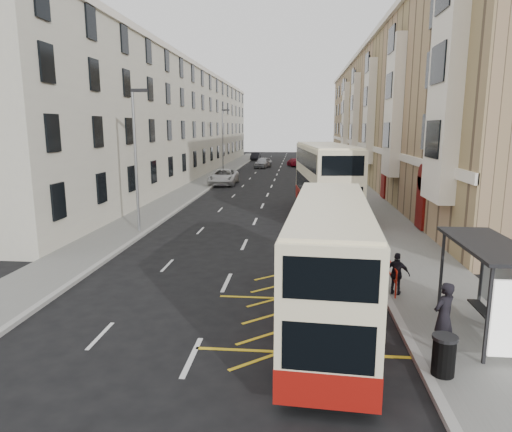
# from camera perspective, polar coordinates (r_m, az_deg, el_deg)

# --- Properties ---
(ground) EXTENTS (200.00, 200.00, 0.00)m
(ground) POSITION_cam_1_polar(r_m,az_deg,el_deg) (14.71, -6.18, -13.43)
(ground) COLOR black
(ground) RESTS_ON ground
(pavement_right) EXTENTS (4.00, 120.00, 0.15)m
(pavement_right) POSITION_cam_1_polar(r_m,az_deg,el_deg) (43.83, 12.14, 2.95)
(pavement_right) COLOR slate
(pavement_right) RESTS_ON ground
(pavement_left) EXTENTS (3.00, 120.00, 0.15)m
(pavement_left) POSITION_cam_1_polar(r_m,az_deg,el_deg) (44.71, -8.02, 3.25)
(pavement_left) COLOR slate
(pavement_left) RESTS_ON ground
(kerb_right) EXTENTS (0.25, 120.00, 0.15)m
(kerb_right) POSITION_cam_1_polar(r_m,az_deg,el_deg) (43.64, 9.53, 3.01)
(kerb_right) COLOR #969691
(kerb_right) RESTS_ON ground
(kerb_left) EXTENTS (0.25, 120.00, 0.15)m
(kerb_left) POSITION_cam_1_polar(r_m,az_deg,el_deg) (44.39, -6.13, 3.24)
(kerb_left) COLOR #969691
(kerb_left) RESTS_ON ground
(road_markings) EXTENTS (10.00, 110.00, 0.01)m
(road_markings) POSITION_cam_1_polar(r_m,az_deg,el_deg) (58.48, 2.59, 5.11)
(road_markings) COLOR silver
(road_markings) RESTS_ON ground
(terrace_right) EXTENTS (10.75, 79.00, 15.25)m
(terrace_right) POSITION_cam_1_polar(r_m,az_deg,el_deg) (59.73, 17.41, 11.97)
(terrace_right) COLOR #A17F5D
(terrace_right) RESTS_ON ground
(terrace_left) EXTENTS (9.18, 79.00, 13.25)m
(terrace_left) POSITION_cam_1_polar(r_m,az_deg,el_deg) (60.80, -10.33, 11.32)
(terrace_left) COLOR beige
(terrace_left) RESTS_ON ground
(bus_shelter) EXTENTS (1.65, 4.25, 2.70)m
(bus_shelter) POSITION_cam_1_polar(r_m,az_deg,el_deg) (14.43, 27.98, -6.14)
(bus_shelter) COLOR black
(bus_shelter) RESTS_ON pavement_right
(guard_railing) EXTENTS (0.06, 6.56, 1.01)m
(guard_railing) POSITION_cam_1_polar(r_m,az_deg,el_deg) (19.87, 15.27, -4.58)
(guard_railing) COLOR #B61C0D
(guard_railing) RESTS_ON pavement_right
(street_lamp_near) EXTENTS (0.93, 0.18, 8.00)m
(street_lamp_near) POSITION_cam_1_polar(r_m,az_deg,el_deg) (26.74, -14.75, 7.61)
(street_lamp_near) COLOR gray
(street_lamp_near) RESTS_ON pavement_left
(street_lamp_far) EXTENTS (0.93, 0.18, 8.00)m
(street_lamp_far) POSITION_cam_1_polar(r_m,az_deg,el_deg) (55.87, -4.13, 9.57)
(street_lamp_far) COLOR gray
(street_lamp_far) RESTS_ON pavement_left
(double_decker_front) EXTENTS (2.90, 9.90, 3.90)m
(double_decker_front) POSITION_cam_1_polar(r_m,az_deg,el_deg) (14.15, 9.16, -5.92)
(double_decker_front) COLOR #FFF1C3
(double_decker_front) RESTS_ON ground
(double_decker_rear) EXTENTS (4.06, 12.54, 4.91)m
(double_decker_rear) POSITION_cam_1_polar(r_m,az_deg,el_deg) (32.04, 8.59, 4.54)
(double_decker_rear) COLOR #FFF1C3
(double_decker_rear) RESTS_ON ground
(litter_bin) EXTENTS (0.61, 0.61, 1.01)m
(litter_bin) POSITION_cam_1_polar(r_m,az_deg,el_deg) (12.39, 22.43, -15.74)
(litter_bin) COLOR black
(litter_bin) RESTS_ON pavement_right
(pedestrian_near) EXTENTS (0.83, 0.77, 1.90)m
(pedestrian_near) POSITION_cam_1_polar(r_m,az_deg,el_deg) (13.47, 22.41, -11.53)
(pedestrian_near) COLOR black
(pedestrian_near) RESTS_ON pavement_right
(pedestrian_far) EXTENTS (0.98, 0.67, 1.54)m
(pedestrian_far) POSITION_cam_1_polar(r_m,az_deg,el_deg) (17.21, 17.20, -6.91)
(pedestrian_far) COLOR black
(pedestrian_far) RESTS_ON pavement_right
(white_van) EXTENTS (2.76, 5.93, 1.64)m
(white_van) POSITION_cam_1_polar(r_m,az_deg,el_deg) (49.10, -4.06, 4.90)
(white_van) COLOR silver
(white_van) RESTS_ON ground
(car_silver) EXTENTS (2.76, 4.91, 1.58)m
(car_silver) POSITION_cam_1_polar(r_m,az_deg,el_deg) (69.57, 0.87, 6.72)
(car_silver) COLOR #A4A5AB
(car_silver) RESTS_ON ground
(car_dark) EXTENTS (1.68, 4.42, 1.44)m
(car_dark) POSITION_cam_1_polar(r_m,az_deg,el_deg) (85.35, -0.04, 7.48)
(car_dark) COLOR black
(car_dark) RESTS_ON ground
(car_red) EXTENTS (2.75, 4.74, 1.29)m
(car_red) POSITION_cam_1_polar(r_m,az_deg,el_deg) (72.16, 4.86, 6.72)
(car_red) COLOR maroon
(car_red) RESTS_ON ground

